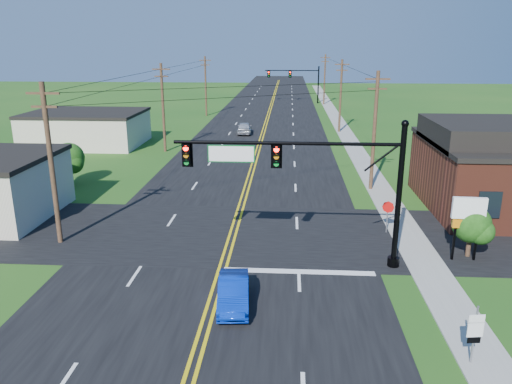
# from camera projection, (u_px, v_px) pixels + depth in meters

# --- Properties ---
(ground) EXTENTS (260.00, 260.00, 0.00)m
(ground) POSITION_uv_depth(u_px,v_px,m) (193.00, 353.00, 18.29)
(ground) COLOR #194A15
(ground) RESTS_ON ground
(road_main) EXTENTS (16.00, 220.00, 0.04)m
(road_main) POSITION_uv_depth(u_px,v_px,m) (263.00, 129.00, 66.08)
(road_main) COLOR black
(road_main) RESTS_ON ground
(road_cross) EXTENTS (70.00, 10.00, 0.04)m
(road_cross) POSITION_uv_depth(u_px,v_px,m) (230.00, 233.00, 29.76)
(road_cross) COLOR black
(road_cross) RESTS_ON ground
(sidewalk) EXTENTS (2.00, 160.00, 0.08)m
(sidewalk) POSITION_uv_depth(u_px,v_px,m) (352.00, 144.00, 55.86)
(sidewalk) COLOR gray
(sidewalk) RESTS_ON ground
(signal_mast_main) EXTENTS (11.30, 0.60, 7.48)m
(signal_mast_main) POSITION_uv_depth(u_px,v_px,m) (308.00, 175.00, 24.31)
(signal_mast_main) COLOR black
(signal_mast_main) RESTS_ON ground
(signal_mast_far) EXTENTS (10.98, 0.60, 7.48)m
(signal_mast_far) POSITION_uv_depth(u_px,v_px,m) (295.00, 78.00, 93.19)
(signal_mast_far) COLOR black
(signal_mast_far) RESTS_ON ground
(cream_bldg_far) EXTENTS (12.20, 9.20, 3.70)m
(cream_bldg_far) POSITION_uv_depth(u_px,v_px,m) (87.00, 128.00, 55.27)
(cream_bldg_far) COLOR beige
(cream_bldg_far) RESTS_ON ground
(utility_pole_left_a) EXTENTS (1.80, 0.28, 9.00)m
(utility_pole_left_a) POSITION_uv_depth(u_px,v_px,m) (51.00, 162.00, 27.09)
(utility_pole_left_a) COLOR #362818
(utility_pole_left_a) RESTS_ON ground
(utility_pole_left_b) EXTENTS (1.80, 0.28, 9.00)m
(utility_pole_left_b) POSITION_uv_depth(u_px,v_px,m) (163.00, 106.00, 50.99)
(utility_pole_left_b) COLOR #362818
(utility_pole_left_b) RESTS_ON ground
(utility_pole_left_c) EXTENTS (1.80, 0.28, 9.00)m
(utility_pole_left_c) POSITION_uv_depth(u_px,v_px,m) (206.00, 85.00, 76.80)
(utility_pole_left_c) COLOR #362818
(utility_pole_left_c) RESTS_ON ground
(utility_pole_right_a) EXTENTS (1.80, 0.28, 9.00)m
(utility_pole_right_a) POSITION_uv_depth(u_px,v_px,m) (374.00, 129.00, 37.36)
(utility_pole_right_a) COLOR #362818
(utility_pole_right_a) RESTS_ON ground
(utility_pole_right_b) EXTENTS (1.80, 0.28, 9.00)m
(utility_pole_right_b) POSITION_uv_depth(u_px,v_px,m) (341.00, 95.00, 62.21)
(utility_pole_right_b) COLOR #362818
(utility_pole_right_b) RESTS_ON ground
(utility_pole_right_c) EXTENTS (1.80, 0.28, 9.00)m
(utility_pole_right_c) POSITION_uv_depth(u_px,v_px,m) (325.00, 78.00, 90.89)
(utility_pole_right_c) COLOR #362818
(utility_pole_right_c) RESTS_ON ground
(tree_right_back) EXTENTS (3.00, 3.00, 4.10)m
(tree_right_back) POSITION_uv_depth(u_px,v_px,m) (440.00, 147.00, 41.40)
(tree_right_back) COLOR #362818
(tree_right_back) RESTS_ON ground
(shrub_corner) EXTENTS (2.00, 2.00, 2.86)m
(shrub_corner) POSITION_uv_depth(u_px,v_px,m) (471.00, 224.00, 26.03)
(shrub_corner) COLOR #362818
(shrub_corner) RESTS_ON ground
(tree_left) EXTENTS (2.40, 2.40, 3.37)m
(tree_left) POSITION_uv_depth(u_px,v_px,m) (69.00, 158.00, 39.57)
(tree_left) COLOR #362818
(tree_left) RESTS_ON ground
(blue_car) EXTENTS (1.62, 3.83, 1.23)m
(blue_car) POSITION_uv_depth(u_px,v_px,m) (233.00, 293.00, 21.42)
(blue_car) COLOR #082EB7
(blue_car) RESTS_ON ground
(distant_car) EXTENTS (1.93, 4.39, 1.47)m
(distant_car) POSITION_uv_depth(u_px,v_px,m) (244.00, 128.00, 62.12)
(distant_car) COLOR silver
(distant_car) RESTS_ON ground
(route_sign) EXTENTS (0.57, 0.13, 2.30)m
(route_sign) POSITION_uv_depth(u_px,v_px,m) (475.00, 331.00, 17.27)
(route_sign) COLOR slate
(route_sign) RESTS_ON ground
(stop_sign) EXTENTS (0.68, 0.28, 2.00)m
(stop_sign) POSITION_uv_depth(u_px,v_px,m) (388.00, 210.00, 29.43)
(stop_sign) COLOR slate
(stop_sign) RESTS_ON ground
(pylon_sign) EXTENTS (1.69, 0.31, 3.45)m
(pylon_sign) POSITION_uv_depth(u_px,v_px,m) (468.00, 215.00, 25.39)
(pylon_sign) COLOR black
(pylon_sign) RESTS_ON ground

